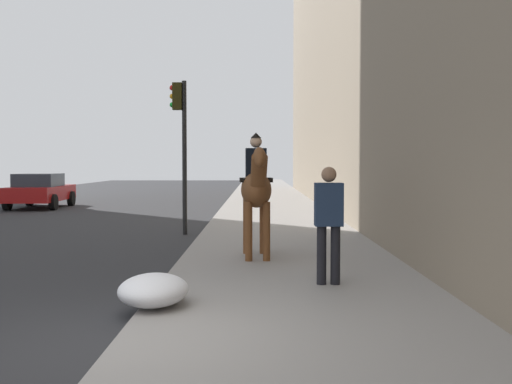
{
  "coord_description": "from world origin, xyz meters",
  "views": [
    {
      "loc": [
        -5.96,
        -1.43,
        1.87
      ],
      "look_at": [
        4.0,
        -1.41,
        1.4
      ],
      "focal_mm": 42.77,
      "sensor_mm": 36.0,
      "label": 1
    }
  ],
  "objects_px": {
    "pedestrian_greeting": "(329,217)",
    "car_near_lane": "(40,190)",
    "mounted_horse_near": "(256,188)",
    "traffic_light_near_curb": "(181,132)"
  },
  "relations": [
    {
      "from": "pedestrian_greeting",
      "to": "car_near_lane",
      "type": "xyz_separation_m",
      "value": [
        16.54,
        10.06,
        -0.35
      ]
    },
    {
      "from": "mounted_horse_near",
      "to": "pedestrian_greeting",
      "type": "bearing_deg",
      "value": 19.19
    },
    {
      "from": "pedestrian_greeting",
      "to": "car_near_lane",
      "type": "relative_size",
      "value": 0.4
    },
    {
      "from": "mounted_horse_near",
      "to": "pedestrian_greeting",
      "type": "distance_m",
      "value": 2.71
    },
    {
      "from": "car_near_lane",
      "to": "traffic_light_near_curb",
      "type": "distance_m",
      "value": 11.9
    },
    {
      "from": "mounted_horse_near",
      "to": "pedestrian_greeting",
      "type": "xyz_separation_m",
      "value": [
        -2.48,
        -1.04,
        -0.32
      ]
    },
    {
      "from": "mounted_horse_near",
      "to": "car_near_lane",
      "type": "xyz_separation_m",
      "value": [
        14.07,
        9.02,
        -0.68
      ]
    },
    {
      "from": "mounted_horse_near",
      "to": "traffic_light_near_curb",
      "type": "height_order",
      "value": "traffic_light_near_curb"
    },
    {
      "from": "pedestrian_greeting",
      "to": "car_near_lane",
      "type": "distance_m",
      "value": 19.36
    },
    {
      "from": "pedestrian_greeting",
      "to": "mounted_horse_near",
      "type": "bearing_deg",
      "value": 22.48
    }
  ]
}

